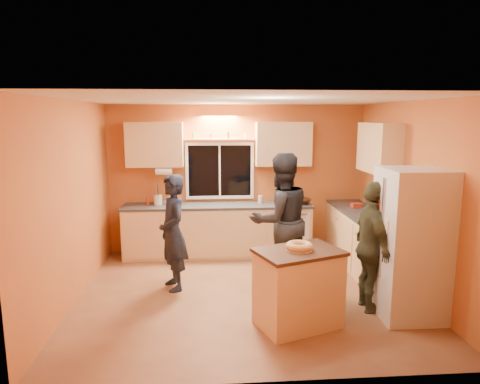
{
  "coord_description": "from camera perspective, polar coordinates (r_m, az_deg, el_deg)",
  "views": [
    {
      "loc": [
        -0.49,
        -5.51,
        2.38
      ],
      "look_at": [
        -0.06,
        0.4,
        1.34
      ],
      "focal_mm": 32.0,
      "sensor_mm": 36.0,
      "label": 1
    }
  ],
  "objects": [
    {
      "name": "utensil_crock",
      "position": [
        7.46,
        -10.87,
        -1.03
      ],
      "size": [
        0.14,
        0.14,
        0.17
      ],
      "primitive_type": "cylinder",
      "color": "beige",
      "rests_on": "back_counter"
    },
    {
      "name": "bundt_pastry",
      "position": [
        4.89,
        7.91,
        -7.19
      ],
      "size": [
        0.31,
        0.31,
        0.09
      ],
      "primitive_type": "torus",
      "color": "tan",
      "rests_on": "island"
    },
    {
      "name": "ground",
      "position": [
        6.03,
        0.84,
        -13.35
      ],
      "size": [
        4.5,
        4.5,
        0.0
      ],
      "primitive_type": "plane",
      "color": "brown",
      "rests_on": "ground"
    },
    {
      "name": "island",
      "position": [
        5.06,
        7.78,
        -12.51
      ],
      "size": [
        1.1,
        0.92,
        0.9
      ],
      "rotation": [
        0.0,
        0.0,
        0.36
      ],
      "color": "tan",
      "rests_on": "ground"
    },
    {
      "name": "refrigerator",
      "position": [
        5.48,
        21.87,
        -6.47
      ],
      "size": [
        0.72,
        0.7,
        1.8
      ],
      "primitive_type": "cube",
      "color": "silver",
      "rests_on": "ground"
    },
    {
      "name": "potted_plant",
      "position": [
        5.99,
        20.06,
        -3.68
      ],
      "size": [
        0.28,
        0.26,
        0.27
      ],
      "primitive_type": "imported",
      "rotation": [
        0.0,
        0.0,
        0.22
      ],
      "color": "gray",
      "rests_on": "right_counter"
    },
    {
      "name": "room_shell",
      "position": [
        6.0,
        1.68,
        2.63
      ],
      "size": [
        4.54,
        4.04,
        2.61
      ],
      "color": "#B0552D",
      "rests_on": "ground"
    },
    {
      "name": "person_center",
      "position": [
        6.05,
        5.42,
        -3.79
      ],
      "size": [
        1.11,
        0.98,
        1.9
      ],
      "primitive_type": "imported",
      "rotation": [
        0.0,
        0.0,
        3.47
      ],
      "color": "black",
      "rests_on": "ground"
    },
    {
      "name": "mixing_bowl",
      "position": [
        7.52,
        8.1,
        -1.2
      ],
      "size": [
        0.38,
        0.38,
        0.09
      ],
      "primitive_type": "imported",
      "rotation": [
        0.0,
        0.0,
        0.07
      ],
      "color": "#321C10",
      "rests_on": "back_counter"
    },
    {
      "name": "person_left",
      "position": [
        6.01,
        -8.93,
        -5.37
      ],
      "size": [
        0.57,
        0.69,
        1.62
      ],
      "primitive_type": "imported",
      "rotation": [
        0.0,
        0.0,
        -1.2
      ],
      "color": "black",
      "rests_on": "ground"
    },
    {
      "name": "red_box",
      "position": [
        7.38,
        15.22,
        -1.72
      ],
      "size": [
        0.17,
        0.14,
        0.07
      ],
      "primitive_type": "cube",
      "rotation": [
        0.0,
        0.0,
        0.13
      ],
      "color": "#A83119",
      "rests_on": "right_counter"
    },
    {
      "name": "back_counter",
      "position": [
        7.48,
        -0.19,
        -5.01
      ],
      "size": [
        4.23,
        0.62,
        0.9
      ],
      "color": "tan",
      "rests_on": "ground"
    },
    {
      "name": "right_counter",
      "position": [
        6.77,
        17.26,
        -7.09
      ],
      "size": [
        0.62,
        1.84,
        0.9
      ],
      "color": "tan",
      "rests_on": "ground"
    },
    {
      "name": "person_right",
      "position": [
        5.53,
        17.24,
        -7.02
      ],
      "size": [
        0.42,
        0.96,
        1.62
      ],
      "primitive_type": "imported",
      "rotation": [
        0.0,
        0.0,
        1.54
      ],
      "color": "#333823",
      "rests_on": "ground"
    }
  ]
}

